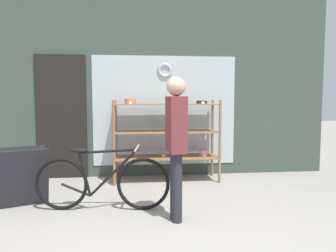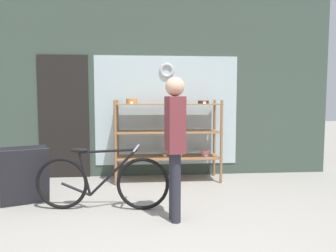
{
  "view_description": "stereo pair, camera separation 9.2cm",
  "coord_description": "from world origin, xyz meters",
  "px_view_note": "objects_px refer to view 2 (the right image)",
  "views": [
    {
      "loc": [
        -0.36,
        -3.15,
        1.39
      ],
      "look_at": [
        0.09,
        1.05,
        1.01
      ],
      "focal_mm": 35.0,
      "sensor_mm": 36.0,
      "label": 1
    },
    {
      "loc": [
        -0.26,
        -3.16,
        1.39
      ],
      "look_at": [
        0.09,
        1.05,
        1.01
      ],
      "focal_mm": 35.0,
      "sensor_mm": 36.0,
      "label": 2
    }
  ],
  "objects_px": {
    "display_case": "(168,132)",
    "bicycle": "(102,182)",
    "sandwich_board": "(25,176)",
    "pedestrian": "(175,138)"
  },
  "relations": [
    {
      "from": "bicycle",
      "to": "sandwich_board",
      "type": "xyz_separation_m",
      "value": [
        -1.01,
        0.26,
        0.03
      ]
    },
    {
      "from": "display_case",
      "to": "pedestrian",
      "type": "relative_size",
      "value": 1.08
    },
    {
      "from": "sandwich_board",
      "to": "pedestrian",
      "type": "xyz_separation_m",
      "value": [
        1.87,
        -0.7,
        0.57
      ]
    },
    {
      "from": "display_case",
      "to": "sandwich_board",
      "type": "relative_size",
      "value": 2.34
    },
    {
      "from": "display_case",
      "to": "bicycle",
      "type": "xyz_separation_m",
      "value": [
        -0.94,
        -1.35,
        -0.46
      ]
    },
    {
      "from": "bicycle",
      "to": "pedestrian",
      "type": "distance_m",
      "value": 1.13
    },
    {
      "from": "display_case",
      "to": "bicycle",
      "type": "distance_m",
      "value": 1.71
    },
    {
      "from": "pedestrian",
      "to": "display_case",
      "type": "bearing_deg",
      "value": 171.27
    },
    {
      "from": "display_case",
      "to": "pedestrian",
      "type": "bearing_deg",
      "value": -92.66
    },
    {
      "from": "bicycle",
      "to": "pedestrian",
      "type": "bearing_deg",
      "value": -20.75
    }
  ]
}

